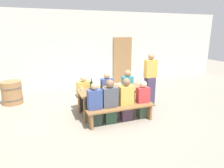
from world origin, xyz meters
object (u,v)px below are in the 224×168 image
object	(u,v)px
standing_host	(150,81)
wine_bottle_1	(91,85)
seated_guest_far_0	(84,94)
seated_guest_far_1	(107,90)
wine_glass_2	(95,88)
seated_guest_near_0	(95,106)
wine_glass_1	(82,87)
seated_guest_near_1	(110,102)
wine_bottle_2	(102,89)
seated_guest_far_2	(127,88)
tasting_table	(112,92)
seated_guest_near_3	(143,100)
wooden_door	(122,60)
wine_bottle_0	(129,86)
bench_far	(104,95)
wine_barrel	(12,93)
wine_glass_0	(120,83)
wine_glass_3	(88,90)
bench_near	(122,111)

from	to	relation	value
standing_host	wine_bottle_1	bearing A→B (deg)	-0.08
seated_guest_far_0	seated_guest_far_1	bearing A→B (deg)	90.00
wine_glass_2	seated_guest_near_0	distance (m)	0.59
wine_glass_1	seated_guest_near_1	bearing A→B (deg)	-49.33
wine_bottle_2	seated_guest_far_2	size ratio (longest dim) A/B	0.25
tasting_table	seated_guest_far_0	xyz separation A→B (m)	(-0.70, 0.56, -0.15)
wine_glass_1	seated_guest_near_3	bearing A→B (deg)	-23.58
wooden_door	wine_bottle_0	size ratio (longest dim) A/B	6.60
wooden_door	tasting_table	world-z (taller)	wooden_door
bench_far	seated_guest_far_2	size ratio (longest dim) A/B	1.60
seated_guest_near_1	wine_barrel	distance (m)	3.59
tasting_table	seated_guest_near_0	xyz separation A→B (m)	(-0.68, -0.56, -0.13)
wine_glass_0	wine_bottle_2	bearing A→B (deg)	-153.83
seated_guest_far_2	wine_barrel	distance (m)	3.85
wine_glass_0	standing_host	world-z (taller)	standing_host
seated_guest_far_1	wine_glass_1	bearing A→B (deg)	-64.04
wine_bottle_0	wine_glass_3	distance (m)	1.19
bench_far	standing_host	distance (m)	1.54
wine_glass_1	wooden_door	bearing A→B (deg)	50.38
bench_near	bench_far	world-z (taller)	same
bench_far	seated_guest_near_1	xyz separation A→B (m)	(-0.27, -1.26, 0.21)
wine_bottle_1	bench_near	bearing A→B (deg)	-58.27
bench_near	wine_barrel	distance (m)	3.89
seated_guest_far_2	wooden_door	bearing A→B (deg)	159.60
bench_near	wine_bottle_2	distance (m)	0.79
wine_bottle_2	seated_guest_near_0	xyz separation A→B (m)	(-0.29, -0.31, -0.32)
wine_glass_1	wine_glass_2	distance (m)	0.38
wooden_door	seated_guest_near_0	world-z (taller)	wooden_door
bench_far	seated_guest_far_0	size ratio (longest dim) A/B	1.68
wine_bottle_0	standing_host	xyz separation A→B (m)	(0.97, 0.48, -0.04)
bench_near	seated_guest_near_3	size ratio (longest dim) A/B	1.74
wine_bottle_2	seated_guest_near_1	bearing A→B (deg)	-67.96
bench_far	wooden_door	bearing A→B (deg)	55.56
seated_guest_near_0	wine_barrel	xyz separation A→B (m)	(-2.15, 2.51, -0.15)
bench_near	wine_glass_0	xyz separation A→B (m)	(0.28, 0.79, 0.52)
wine_glass_3	standing_host	world-z (taller)	standing_host
wine_bottle_1	wine_glass_0	world-z (taller)	wine_bottle_1
bench_far	standing_host	xyz separation A→B (m)	(1.38, -0.51, 0.47)
wine_glass_2	wine_barrel	size ratio (longest dim) A/B	0.19
wine_bottle_2	seated_guest_near_3	bearing A→B (deg)	-15.77
wine_glass_0	wine_glass_2	world-z (taller)	wine_glass_0
wooden_door	bench_near	size ratio (longest dim) A/B	1.13
bench_near	seated_guest_far_1	bearing A→B (deg)	88.12
wine_glass_1	seated_guest_far_1	xyz separation A→B (m)	(0.89, 0.43, -0.31)
tasting_table	seated_guest_near_0	distance (m)	0.89
wine_bottle_1	seated_guest_far_0	xyz separation A→B (m)	(-0.15, 0.36, -0.35)
seated_guest_far_0	seated_guest_far_2	distance (m)	1.46
wine_glass_0	wine_barrel	bearing A→B (deg)	149.06
wine_glass_2	wine_barrel	world-z (taller)	wine_glass_2
bench_near	seated_guest_far_2	bearing A→B (deg)	59.16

